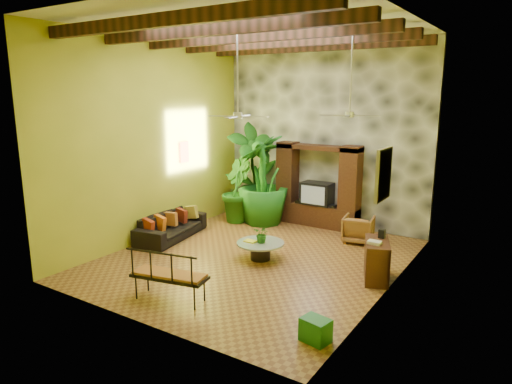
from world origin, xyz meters
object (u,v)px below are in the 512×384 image
Objects in this scene: tall_plant_a at (253,171)px; tall_plant_c at (263,180)px; ceiling_fan_back at (350,105)px; sofa at (171,225)px; ceiling_fan_front at (238,105)px; coffee_table at (260,248)px; iron_bench at (166,273)px; wicker_armchair at (358,229)px; tall_plant_b at (236,190)px; side_console at (377,260)px; entertainment_center at (317,192)px; green_bin at (316,330)px.

tall_plant_a is 1.11× the size of tall_plant_c.
sofa is at bearing -165.19° from ceiling_fan_back.
ceiling_fan_front is 1.75× the size of coffee_table.
ceiling_fan_front is 0.84× the size of sofa.
ceiling_fan_back is 5.15m from iron_bench.
sofa is 3.03× the size of wicker_armchair.
wicker_armchair is 0.39× the size of tall_plant_b.
coffee_table is (-1.49, -1.21, -3.15)m from ceiling_fan_back.
side_console is (4.59, -2.53, -1.01)m from tall_plant_a.
ceiling_fan_front is 4.13m from tall_plant_b.
coffee_table is at bearing 165.90° from side_console.
entertainment_center is at bearing -37.39° from wicker_armchair.
ceiling_fan_front reaches higher than side_console.
tall_plant_b is (-3.76, 1.06, -2.47)m from ceiling_fan_back.
tall_plant_a is 1.52× the size of tall_plant_b.
side_console reaches higher than coffee_table.
side_console is (2.85, 0.70, -3.00)m from ceiling_fan_front.
wicker_armchair is (4.17, 2.27, 0.01)m from sofa.
wicker_armchair is 3.65m from tall_plant_a.
ceiling_fan_back is 0.66× the size of tall_plant_a.
iron_bench is (-0.27, -2.69, 0.29)m from coffee_table.
green_bin is (1.13, -4.83, -0.15)m from wicker_armchair.
tall_plant_b is 0.88m from tall_plant_c.
ceiling_fan_back is at bearing 41.63° from ceiling_fan_front.
coffee_table is at bearing 51.45° from ceiling_fan_front.
green_bin is (2.85, -2.09, -3.22)m from ceiling_fan_front.
entertainment_center reaches higher than sofa.
ceiling_fan_back is at bearing 118.40° from side_console.
tall_plant_a is (-3.54, 1.63, -1.99)m from ceiling_fan_back.
entertainment_center is at bearing -51.20° from sofa.
tall_plant_a is (-3.46, 0.48, 1.08)m from wicker_armchair.
tall_plant_c is at bearing 17.21° from tall_plant_b.
wicker_armchair is at bearing -7.99° from tall_plant_a.
iron_bench reaches higher than side_console.
entertainment_center reaches higher than tall_plant_b.
ceiling_fan_front reaches higher than tall_plant_a.
tall_plant_b is (0.49, 2.19, 0.60)m from sofa.
entertainment_center is 5.86m from iron_bench.
sofa reaches higher than green_bin.
entertainment_center is 1.29× the size of ceiling_fan_back.
sofa is at bearing -104.45° from tall_plant_a.
entertainment_center is 2.41× the size of side_console.
ceiling_fan_back is 0.84× the size of sofa.
coffee_table is (1.49, -2.51, -1.01)m from tall_plant_c.
tall_plant_a reaches higher than coffee_table.
tall_plant_a reaches higher than iron_bench.
entertainment_center is 6.26m from green_bin.
tall_plant_b is at bearing -8.58° from wicker_armchair.
ceiling_fan_front is 3.96m from sofa.
tall_plant_c is 2.55× the size of side_console.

